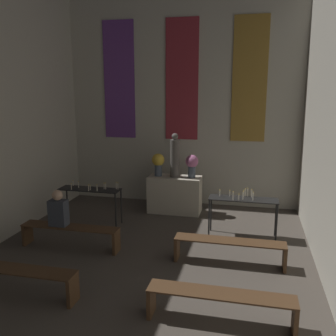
% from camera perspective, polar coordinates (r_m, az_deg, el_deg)
% --- Properties ---
extents(wall_back, '(6.66, 0.16, 5.76)m').
position_cam_1_polar(wall_back, '(10.49, 2.19, 10.26)').
color(wall_back, '#B2AD9E').
rests_on(wall_back, ground_plane).
extents(altar, '(1.38, 0.62, 0.97)m').
position_cam_1_polar(altar, '(9.93, 1.03, -4.05)').
color(altar, '#BCB29E').
rests_on(altar, ground_plane).
extents(statue, '(0.24, 0.24, 1.15)m').
position_cam_1_polar(statue, '(9.70, 1.06, 1.73)').
color(statue, '#5B5651').
rests_on(statue, altar).
extents(flower_vase_left, '(0.33, 0.33, 0.60)m').
position_cam_1_polar(flower_vase_left, '(9.83, -1.51, 0.88)').
color(flower_vase_left, '#4C5666').
rests_on(flower_vase_left, altar).
extents(flower_vase_right, '(0.33, 0.33, 0.60)m').
position_cam_1_polar(flower_vase_right, '(9.65, 3.66, 0.65)').
color(flower_vase_right, '#4C5666').
rests_on(flower_vase_right, altar).
extents(candle_rack_left, '(1.49, 0.45, 1.06)m').
position_cam_1_polar(candle_rack_left, '(9.20, -11.79, -3.80)').
color(candle_rack_left, black).
rests_on(candle_rack_left, ground_plane).
extents(candle_rack_right, '(1.49, 0.45, 1.08)m').
position_cam_1_polar(candle_rack_right, '(8.40, 11.36, -5.32)').
color(candle_rack_right, black).
rests_on(candle_rack_right, ground_plane).
extents(pew_third_left, '(2.06, 0.36, 0.48)m').
position_cam_1_polar(pew_third_left, '(6.60, -22.37, -14.93)').
color(pew_third_left, '#4C331E').
rests_on(pew_third_left, ground_plane).
extents(pew_third_right, '(2.06, 0.36, 0.48)m').
position_cam_1_polar(pew_third_right, '(5.56, 7.99, -19.46)').
color(pew_third_right, '#4C331E').
rests_on(pew_third_right, ground_plane).
extents(pew_back_left, '(2.06, 0.36, 0.48)m').
position_cam_1_polar(pew_back_left, '(8.05, -14.66, -9.42)').
color(pew_back_left, '#4C331E').
rests_on(pew_back_left, ground_plane).
extents(pew_back_right, '(2.06, 0.36, 0.48)m').
position_cam_1_polar(pew_back_right, '(7.22, 9.34, -11.75)').
color(pew_back_right, '#4C331E').
rests_on(pew_back_right, ground_plane).
extents(person_seated, '(0.36, 0.24, 0.75)m').
position_cam_1_polar(person_seated, '(8.01, -16.38, -6.12)').
color(person_seated, '#383D47').
rests_on(person_seated, pew_back_left).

